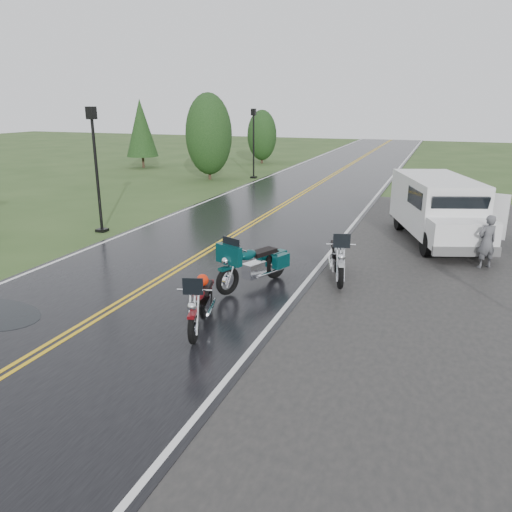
{
  "coord_description": "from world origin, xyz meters",
  "views": [
    {
      "loc": [
        6.99,
        -9.11,
        4.65
      ],
      "look_at": [
        2.8,
        2.0,
        1.0
      ],
      "focal_mm": 35.0,
      "sensor_mm": 36.0,
      "label": 1
    }
  ],
  "objects_px": {
    "van_white": "(429,222)",
    "lamp_post_near_left": "(97,171)",
    "motorcycle_silver": "(341,265)",
    "person_at_van": "(487,243)",
    "motorcycle_teal": "(227,269)",
    "motorcycle_red": "(193,315)",
    "lamp_post_far_left": "(254,144)"
  },
  "relations": [
    {
      "from": "van_white",
      "to": "lamp_post_near_left",
      "type": "relative_size",
      "value": 1.25
    },
    {
      "from": "van_white",
      "to": "lamp_post_near_left",
      "type": "height_order",
      "value": "lamp_post_near_left"
    },
    {
      "from": "motorcycle_silver",
      "to": "lamp_post_near_left",
      "type": "relative_size",
      "value": 0.52
    },
    {
      "from": "person_at_van",
      "to": "van_white",
      "type": "bearing_deg",
      "value": -54.1
    },
    {
      "from": "motorcycle_silver",
      "to": "van_white",
      "type": "distance_m",
      "value": 4.4
    },
    {
      "from": "motorcycle_teal",
      "to": "person_at_van",
      "type": "relative_size",
      "value": 1.57
    },
    {
      "from": "motorcycle_red",
      "to": "lamp_post_near_left",
      "type": "bearing_deg",
      "value": 120.7
    },
    {
      "from": "motorcycle_red",
      "to": "van_white",
      "type": "distance_m",
      "value": 8.96
    },
    {
      "from": "motorcycle_silver",
      "to": "van_white",
      "type": "height_order",
      "value": "van_white"
    },
    {
      "from": "motorcycle_red",
      "to": "motorcycle_silver",
      "type": "height_order",
      "value": "motorcycle_silver"
    },
    {
      "from": "motorcycle_teal",
      "to": "lamp_post_near_left",
      "type": "height_order",
      "value": "lamp_post_near_left"
    },
    {
      "from": "person_at_van",
      "to": "lamp_post_near_left",
      "type": "height_order",
      "value": "lamp_post_near_left"
    },
    {
      "from": "motorcycle_red",
      "to": "lamp_post_near_left",
      "type": "distance_m",
      "value": 10.46
    },
    {
      "from": "lamp_post_near_left",
      "to": "lamp_post_far_left",
      "type": "height_order",
      "value": "lamp_post_near_left"
    },
    {
      "from": "motorcycle_red",
      "to": "motorcycle_teal",
      "type": "distance_m",
      "value": 2.68
    },
    {
      "from": "motorcycle_teal",
      "to": "lamp_post_far_left",
      "type": "bearing_deg",
      "value": 132.04
    },
    {
      "from": "motorcycle_silver",
      "to": "van_white",
      "type": "bearing_deg",
      "value": 47.51
    },
    {
      "from": "motorcycle_red",
      "to": "person_at_van",
      "type": "height_order",
      "value": "person_at_van"
    },
    {
      "from": "person_at_van",
      "to": "lamp_post_far_left",
      "type": "height_order",
      "value": "lamp_post_far_left"
    },
    {
      "from": "motorcycle_silver",
      "to": "lamp_post_near_left",
      "type": "bearing_deg",
      "value": 146.57
    },
    {
      "from": "motorcycle_red",
      "to": "motorcycle_teal",
      "type": "xyz_separation_m",
      "value": [
        -0.42,
        2.64,
        0.07
      ]
    },
    {
      "from": "van_white",
      "to": "lamp_post_far_left",
      "type": "relative_size",
      "value": 1.31
    },
    {
      "from": "motorcycle_silver",
      "to": "motorcycle_red",
      "type": "bearing_deg",
      "value": -133.7
    },
    {
      "from": "lamp_post_near_left",
      "to": "lamp_post_far_left",
      "type": "bearing_deg",
      "value": 88.66
    },
    {
      "from": "motorcycle_teal",
      "to": "person_at_van",
      "type": "distance_m",
      "value": 7.72
    },
    {
      "from": "lamp_post_near_left",
      "to": "van_white",
      "type": "bearing_deg",
      "value": 4.51
    },
    {
      "from": "lamp_post_far_left",
      "to": "lamp_post_near_left",
      "type": "bearing_deg",
      "value": -91.34
    },
    {
      "from": "lamp_post_far_left",
      "to": "person_at_van",
      "type": "bearing_deg",
      "value": -48.99
    },
    {
      "from": "person_at_van",
      "to": "motorcycle_red",
      "type": "bearing_deg",
      "value": 18.72
    },
    {
      "from": "motorcycle_silver",
      "to": "lamp_post_near_left",
      "type": "xyz_separation_m",
      "value": [
        -9.66,
        3.01,
        1.59
      ]
    },
    {
      "from": "person_at_van",
      "to": "lamp_post_far_left",
      "type": "xyz_separation_m",
      "value": [
        -12.89,
        14.82,
        1.4
      ]
    },
    {
      "from": "motorcycle_teal",
      "to": "motorcycle_silver",
      "type": "bearing_deg",
      "value": 51.86
    }
  ]
}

